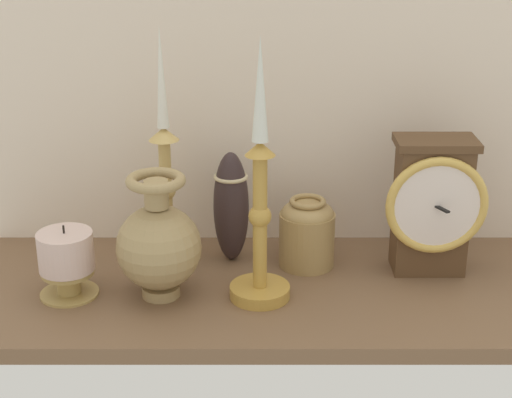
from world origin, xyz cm
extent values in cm
cube|color=brown|center=(0.00, 0.00, -1.20)|extent=(100.00, 36.00, 2.40)
cube|color=beige|center=(0.00, 18.50, 32.50)|extent=(120.00, 2.00, 65.00)
cube|color=#543821|center=(20.99, 5.58, 10.11)|extent=(10.85, 6.56, 20.22)
cube|color=#543821|center=(20.99, 5.58, 20.82)|extent=(12.15, 7.35, 1.20)
torus|color=gold|center=(20.99, 1.90, 12.18)|extent=(15.31, 1.39, 15.31)
cylinder|color=white|center=(20.99, 1.80, 12.18)|extent=(12.81, 0.40, 12.81)
cube|color=black|center=(20.99, 1.50, 12.18)|extent=(2.85, 4.57, 0.30)
cylinder|color=#BA8C3A|center=(-5.26, -3.74, 0.90)|extent=(8.87, 8.87, 1.80)
cylinder|color=#BA8C3A|center=(-5.26, -3.74, 11.86)|extent=(2.06, 2.06, 20.12)
sphere|color=#BA8C3A|center=(-5.26, -3.74, 12.87)|extent=(3.29, 3.29, 3.29)
cone|color=#BA8C3A|center=(-5.26, -3.74, 22.92)|extent=(4.26, 4.26, 2.00)
cone|color=silver|center=(-5.26, -3.74, 31.18)|extent=(2.30, 2.30, 14.51)
cylinder|color=tan|center=(-19.89, 8.96, 0.90)|extent=(7.23, 7.23, 1.80)
cylinder|color=tan|center=(-19.89, 8.96, 10.98)|extent=(1.89, 1.89, 18.36)
sphere|color=tan|center=(-19.89, 8.96, 11.90)|extent=(3.02, 3.02, 3.02)
cone|color=tan|center=(-19.89, 8.96, 21.16)|extent=(4.68, 4.68, 2.00)
cone|color=white|center=(-19.89, 8.96, 30.03)|extent=(1.84, 1.84, 15.74)
cylinder|color=tan|center=(-19.83, -3.25, 0.80)|extent=(5.59, 5.59, 1.60)
sphere|color=tan|center=(-19.83, -3.25, 7.81)|extent=(12.42, 12.42, 12.42)
cylinder|color=tan|center=(-19.83, -3.25, 16.02)|extent=(3.48, 3.48, 4.01)
torus|color=tan|center=(-19.83, -3.25, 18.03)|extent=(8.45, 8.45, 1.52)
cylinder|color=#A3824C|center=(2.19, 7.10, 4.36)|extent=(8.77, 8.77, 8.71)
ellipsoid|color=#A3824C|center=(2.19, 7.10, 8.71)|extent=(8.33, 8.33, 4.16)
torus|color=#A3824C|center=(2.19, 7.10, 10.79)|extent=(5.69, 5.69, 0.87)
cylinder|color=tan|center=(-33.40, -3.00, 1.89)|extent=(3.45, 3.45, 3.78)
cylinder|color=tan|center=(-33.40, -3.00, 0.40)|extent=(8.63, 8.63, 0.80)
cylinder|color=tan|center=(-33.40, -3.00, 3.78)|extent=(7.77, 7.77, 0.60)
cylinder|color=beige|center=(-33.40, -3.00, 7.04)|extent=(8.10, 8.10, 5.73)
cylinder|color=black|center=(-33.40, -3.00, 10.51)|extent=(0.30, 0.30, 1.20)
ellipsoid|color=#312424|center=(-9.75, 9.06, 9.08)|extent=(5.61, 5.61, 18.15)
torus|color=#CCB78C|center=(-9.75, 9.06, 14.16)|extent=(5.37, 5.37, 0.60)
camera|label=1|loc=(-5.82, -107.84, 56.36)|focal=56.11mm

